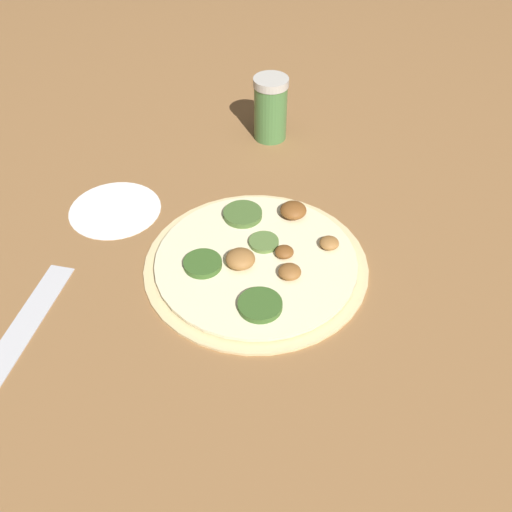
% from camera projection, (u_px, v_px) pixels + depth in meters
% --- Properties ---
extents(ground_plane, '(3.00, 3.00, 0.00)m').
position_uv_depth(ground_plane, '(256.00, 266.00, 0.73)').
color(ground_plane, olive).
extents(pizza, '(0.27, 0.27, 0.03)m').
position_uv_depth(pizza, '(257.00, 261.00, 0.73)').
color(pizza, beige).
rests_on(pizza, ground_plane).
extents(spice_jar, '(0.05, 0.05, 0.10)m').
position_uv_depth(spice_jar, '(270.00, 108.00, 0.91)').
color(spice_jar, '#4C7F42').
rests_on(spice_jar, ground_plane).
extents(flour_patch, '(0.12, 0.12, 0.00)m').
position_uv_depth(flour_patch, '(115.00, 209.00, 0.81)').
color(flour_patch, white).
rests_on(flour_patch, ground_plane).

